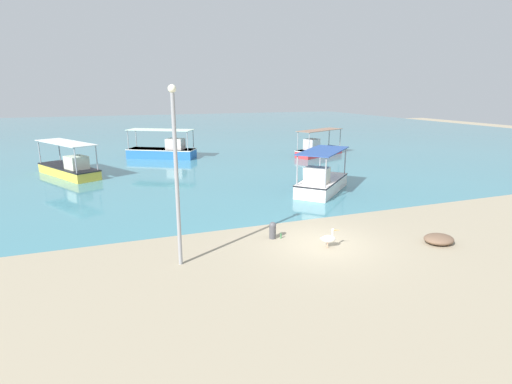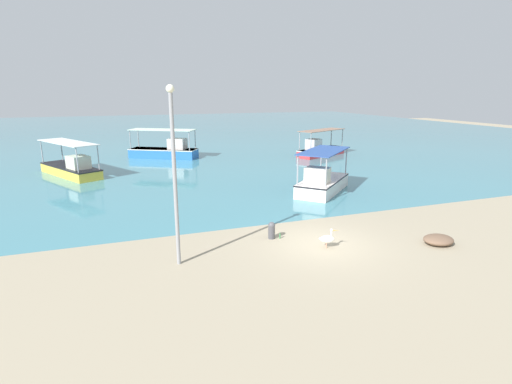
% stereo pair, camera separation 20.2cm
% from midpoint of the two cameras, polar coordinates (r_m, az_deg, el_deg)
% --- Properties ---
extents(ground, '(120.00, 120.00, 0.00)m').
position_cam_midpoint_polar(ground, '(16.73, 9.54, -7.31)').
color(ground, tan).
extents(harbor_water, '(110.00, 90.00, 0.00)m').
position_cam_midpoint_polar(harbor_water, '(62.27, -12.72, 8.35)').
color(harbor_water, teal).
rests_on(harbor_water, ground).
extents(fishing_boat_near_left, '(6.33, 4.80, 2.62)m').
position_cam_midpoint_polar(fishing_boat_near_left, '(38.18, -12.65, 5.81)').
color(fishing_boat_near_left, blue).
rests_on(fishing_boat_near_left, harbor_water).
extents(fishing_boat_far_left, '(5.76, 3.84, 2.47)m').
position_cam_midpoint_polar(fishing_boat_far_left, '(38.85, 9.28, 6.03)').
color(fishing_boat_far_left, '#C63439').
rests_on(fishing_boat_far_left, harbor_water).
extents(fishing_boat_far_right, '(4.94, 4.82, 2.58)m').
position_cam_midpoint_polar(fishing_boat_far_right, '(24.82, 9.64, 1.41)').
color(fishing_boat_far_right, white).
rests_on(fishing_boat_far_right, harbor_water).
extents(fishing_boat_center, '(4.63, 6.51, 2.48)m').
position_cam_midpoint_polar(fishing_boat_center, '(32.21, -24.69, 3.19)').
color(fishing_boat_center, gold).
rests_on(fishing_boat_center, harbor_water).
extents(pelican, '(0.77, 0.47, 0.80)m').
position_cam_midpoint_polar(pelican, '(16.26, 10.51, -6.59)').
color(pelican, '#E0997A').
rests_on(pelican, ground).
extents(lamp_post, '(0.28, 0.28, 6.31)m').
position_cam_midpoint_polar(lamp_post, '(13.92, -11.19, 3.30)').
color(lamp_post, gray).
rests_on(lamp_post, ground).
extents(mooring_bollard, '(0.30, 0.30, 0.73)m').
position_cam_midpoint_polar(mooring_bollard, '(16.96, 2.59, -5.41)').
color(mooring_bollard, '#47474C').
rests_on(mooring_bollard, ground).
extents(net_pile, '(1.25, 1.06, 0.38)m').
position_cam_midpoint_polar(net_pile, '(18.06, 24.91, -6.21)').
color(net_pile, brown).
rests_on(net_pile, ground).
extents(glass_bottle, '(0.07, 0.07, 0.27)m').
position_cam_midpoint_polar(glass_bottle, '(17.08, 3.78, -6.29)').
color(glass_bottle, '#3F7F4C').
rests_on(glass_bottle, ground).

